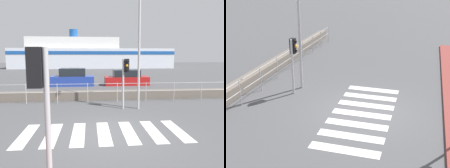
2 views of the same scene
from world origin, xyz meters
TOP-DOWN VIEW (x-y plane):
  - ground_plane at (0.00, 0.00)m, footprint 160.00×160.00m
  - crosswalk at (-0.26, 0.00)m, footprint 5.85×2.40m
  - seawall at (0.00, 6.01)m, footprint 25.17×0.55m
  - harbor_fence at (0.00, 5.14)m, footprint 22.69×0.04m
  - traffic_light_near at (-1.57, -3.74)m, footprint 0.34×0.32m
  - traffic_light_far at (1.08, 3.50)m, footprint 0.34×0.32m
  - streetlamp at (1.76, 3.29)m, footprint 0.32×0.92m
  - ferry_boat at (-0.84, 41.95)m, footprint 34.86×7.52m
  - parked_car_blue at (-2.30, 12.78)m, footprint 3.87×1.71m
  - parked_car_red at (2.71, 12.78)m, footprint 4.09×1.78m

SIDE VIEW (x-z plane):
  - ground_plane at x=0.00m, z-range 0.00..0.00m
  - crosswalk at x=-0.26m, z-range 0.00..0.01m
  - seawall at x=0.00m, z-range 0.00..0.55m
  - parked_car_red at x=2.71m, z-range -0.11..1.31m
  - parked_car_blue at x=-2.30m, z-range -0.12..1.48m
  - harbor_fence at x=0.00m, z-range 0.18..1.35m
  - traffic_light_far at x=1.08m, z-range 0.61..3.19m
  - traffic_light_near at x=-1.57m, z-range 0.68..3.56m
  - ferry_boat at x=-0.84m, z-range -1.40..7.04m
  - streetlamp at x=1.76m, z-range 0.73..7.60m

